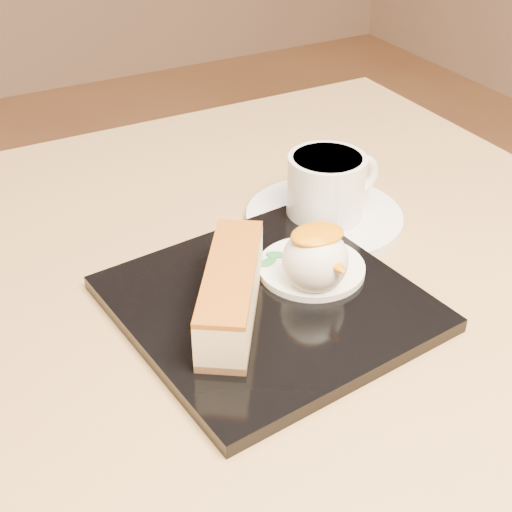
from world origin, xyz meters
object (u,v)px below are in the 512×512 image
ice_cream_scoop (315,260)px  saucer (324,218)px  coffee_cup (328,184)px  table (250,447)px  dessert_plate (268,303)px  cheesecake (231,291)px

ice_cream_scoop → saucer: bearing=53.0°
ice_cream_scoop → coffee_cup: 0.12m
saucer → table: bearing=-144.8°
table → ice_cream_scoop: size_ratio=15.04×
dessert_plate → ice_cream_scoop: (0.04, -0.00, 0.03)m
cheesecake → ice_cream_scoop: (0.08, 0.00, 0.00)m
cheesecake → ice_cream_scoop: 0.08m
cheesecake → saucer: 0.18m
table → dessert_plate: dessert_plate is taller
table → saucer: size_ratio=5.33×
ice_cream_scoop → coffee_cup: (0.08, 0.10, 0.00)m
cheesecake → saucer: size_ratio=0.89×
saucer → coffee_cup: coffee_cup is taller
dessert_plate → cheesecake: size_ratio=1.65×
dessert_plate → coffee_cup: (0.12, 0.09, 0.03)m
table → coffee_cup: (0.13, 0.09, 0.20)m
saucer → coffee_cup: 0.04m
saucer → dessert_plate: bearing=-140.8°
table → dessert_plate: 0.16m
cheesecake → saucer: (0.15, 0.10, -0.03)m
dessert_plate → cheesecake: 0.05m
coffee_cup → ice_cream_scoop: bearing=-130.3°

